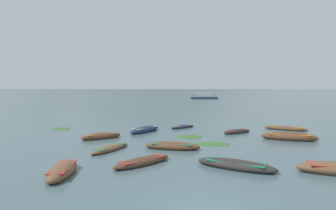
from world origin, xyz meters
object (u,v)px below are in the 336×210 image
Objects in this scene: rowboat_12 at (110,148)px; rowboat_9 at (62,170)px; rowboat_4 at (286,128)px; rowboat_7 at (183,127)px; rowboat_8 at (237,131)px; ferry_0 at (204,98)px; rowboat_1 at (143,162)px; rowboat_10 at (101,136)px; rowboat_2 at (289,137)px; rowboat_6 at (145,130)px; rowboat_11 at (172,146)px; rowboat_5 at (236,165)px.

rowboat_9 is at bearing -101.93° from rowboat_12.
rowboat_7 is (-10.90, 1.15, -0.01)m from rowboat_4.
ferry_0 is at bearing 86.08° from rowboat_8.
rowboat_4 is at bearing -6.02° from rowboat_7.
rowboat_10 is at bearing 119.39° from rowboat_1.
rowboat_2 is 1.11× the size of rowboat_6.
rowboat_4 is 1.16× the size of rowboat_9.
rowboat_10 is at bearing 148.07° from rowboat_11.
rowboat_2 reaches higher than rowboat_10.
rowboat_2 is 1.30× the size of rowboat_9.
rowboat_1 is at bearing 26.97° from rowboat_9.
ferry_0 reaches higher than rowboat_11.
rowboat_12 is (-16.39, -10.02, -0.02)m from rowboat_4.
rowboat_9 reaches higher than rowboat_1.
ferry_0 is at bearing 88.57° from rowboat_2.
rowboat_4 is 84.09m from ferry_0.
rowboat_12 is (-1.57, -8.34, -0.09)m from rowboat_6.
rowboat_4 is 15.21m from rowboat_11.
rowboat_8 is 13.05m from rowboat_10.
rowboat_5 is 0.42× the size of ferry_0.
ferry_0 reaches higher than rowboat_2.
rowboat_11 reaches higher than rowboat_12.
rowboat_6 is (-12.87, 3.97, -0.03)m from rowboat_2.
rowboat_10 reaches higher than rowboat_11.
rowboat_4 reaches higher than rowboat_8.
rowboat_7 is at bearing 42.09° from rowboat_10.
rowboat_6 is 5.11m from rowboat_10.
rowboat_1 is 4.55m from rowboat_11.
rowboat_9 is 0.86× the size of rowboat_11.
ferry_0 is at bearing 82.31° from rowboat_7.
rowboat_9 is (-15.62, -9.96, -0.04)m from rowboat_2.
rowboat_11 is (6.29, -3.92, -0.01)m from rowboat_10.
rowboat_5 reaches higher than rowboat_4.
rowboat_2 is 89.77m from ferry_0.
rowboat_7 is 0.84× the size of rowboat_10.
rowboat_11 is 4.47m from rowboat_12.
rowboat_12 is (-10.77, -7.86, -0.01)m from rowboat_8.
rowboat_2 is at bearing -91.43° from ferry_0.
rowboat_7 is at bearing 68.30° from rowboat_9.
rowboat_11 reaches higher than rowboat_5.
rowboat_6 is 1.01× the size of rowboat_11.
rowboat_1 reaches higher than rowboat_12.
rowboat_12 is (-2.73, 3.59, -0.03)m from rowboat_1.
rowboat_1 is 0.83× the size of rowboat_11.
rowboat_5 is 1.52× the size of rowboat_7.
rowboat_6 reaches higher than rowboat_7.
rowboat_11 is at bearing 47.88° from rowboat_9.
rowboat_10 is (-12.62, -3.32, 0.05)m from rowboat_8.
rowboat_9 is 0.93× the size of rowboat_12.
rowboat_10 is (-0.68, 10.12, -0.01)m from rowboat_9.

